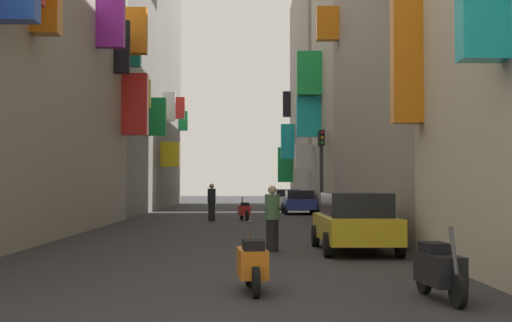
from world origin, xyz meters
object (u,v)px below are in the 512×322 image
Objects in this scene: scooter_orange at (252,263)px; traffic_light_near_corner at (321,159)px; parked_car_blue at (299,201)px; parked_car_white at (287,199)px; parked_car_yellow at (355,221)px; pedestrian_crossing at (212,202)px; scooter_red at (244,210)px; traffic_light_far_corner at (322,159)px; pedestrian_near_left at (272,219)px; scooter_black at (439,270)px.

traffic_light_near_corner reaches higher than scooter_orange.
parked_car_blue is 1.08× the size of parked_car_white.
pedestrian_crossing reaches higher than parked_car_yellow.
parked_car_yellow is 2.50× the size of pedestrian_crossing.
parked_car_white is at bearing 78.73° from scooter_red.
traffic_light_near_corner is (3.69, 23.80, 2.52)m from scooter_orange.
traffic_light_far_corner is at bearing 80.86° from scooter_orange.
pedestrian_near_left is at bearing -87.42° from scooter_red.
traffic_light_far_corner is (0.83, 23.35, 2.49)m from scooter_black.
parked_car_white is 2.15× the size of scooter_black.
scooter_orange is 0.41× the size of traffic_light_near_corner.
scooter_red is 0.42× the size of traffic_light_far_corner.
pedestrian_crossing is 15.21m from pedestrian_near_left.
parked_car_yellow reaches higher than parked_car_blue.
traffic_light_far_corner reaches higher than parked_car_yellow.
scooter_red is (-2.84, 16.26, -0.32)m from parked_car_yellow.
parked_car_yellow is 23.40m from parked_car_blue.
parked_car_blue is 30.99m from scooter_black.
traffic_light_near_corner is (3.10, 16.97, 2.13)m from pedestrian_near_left.
scooter_orange is at bearing -94.32° from parked_car_white.
scooter_red is at bearing -101.27° from parked_car_white.
scooter_red is 1.03× the size of scooter_orange.
parked_car_yellow reaches higher than scooter_red.
parked_car_white is 38.94m from scooter_black.
pedestrian_crossing is at bearing 101.06° from scooter_black.
parked_car_white reaches higher than scooter_red.
pedestrian_near_left is at bearing -100.35° from traffic_light_near_corner.
parked_car_white is at bearing 93.30° from traffic_light_near_corner.
scooter_orange is 24.22m from traffic_light_near_corner.
traffic_light_far_corner reaches higher than pedestrian_near_left.
pedestrian_crossing is at bearing -120.05° from parked_car_blue.
parked_car_blue is at bearing 59.95° from pedestrian_crossing.
parked_car_white reaches higher than parked_car_blue.
traffic_light_near_corner is at bearing 81.18° from scooter_orange.
scooter_black is 24.03m from scooter_red.
pedestrian_near_left is (-2.49, -23.26, 0.11)m from parked_car_blue.
scooter_red is at bearing 172.34° from traffic_light_far_corner.
traffic_light_near_corner is 1.36m from traffic_light_far_corner.
traffic_light_near_corner reaches higher than parked_car_yellow.
scooter_red is 1.07× the size of pedestrian_near_left.
pedestrian_near_left is at bearing -100.94° from traffic_light_far_corner.
traffic_light_near_corner is at bearing 86.70° from parked_car_yellow.
scooter_orange is (-2.87, -38.03, -0.27)m from parked_car_white.
pedestrian_near_left is at bearing 105.79° from scooter_black.
traffic_light_near_corner reaches higher than pedestrian_near_left.
pedestrian_crossing is (-4.76, -8.22, 0.15)m from parked_car_blue.
scooter_black is at bearing -18.06° from scooter_orange.
pedestrian_near_left is (0.59, 6.83, 0.38)m from scooter_orange.
scooter_red is at bearing 35.11° from pedestrian_crossing.
scooter_orange is at bearing -99.14° from traffic_light_far_corner.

